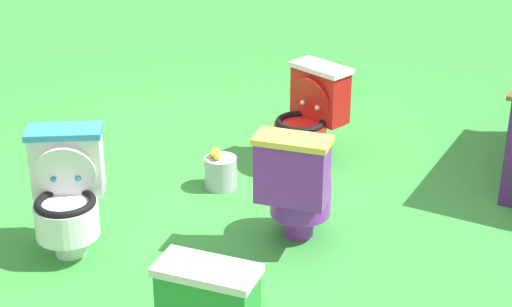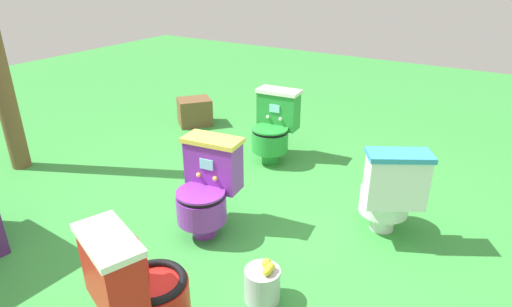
{
  "view_description": "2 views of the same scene",
  "coord_description": "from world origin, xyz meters",
  "px_view_note": "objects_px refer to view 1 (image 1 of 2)",
  "views": [
    {
      "loc": [
        4.16,
        1.86,
        2.57
      ],
      "look_at": [
        0.1,
        -0.11,
        0.49
      ],
      "focal_mm": 57.57,
      "sensor_mm": 36.0,
      "label": 1
    },
    {
      "loc": [
        -2.02,
        -1.61,
        1.92
      ],
      "look_at": [
        0.65,
        0.06,
        0.49
      ],
      "focal_mm": 30.26,
      "sensor_mm": 36.0,
      "label": 2
    }
  ],
  "objects_px": {
    "lemon_bucket": "(220,171)",
    "toilet_red": "(309,116)",
    "toilet_purple": "(297,185)",
    "toilet_white": "(67,192)"
  },
  "relations": [
    {
      "from": "toilet_purple",
      "to": "lemon_bucket",
      "type": "xyz_separation_m",
      "value": [
        -0.43,
        -0.74,
        -0.25
      ]
    },
    {
      "from": "toilet_purple",
      "to": "toilet_red",
      "type": "relative_size",
      "value": 1.0
    },
    {
      "from": "toilet_purple",
      "to": "toilet_red",
      "type": "xyz_separation_m",
      "value": [
        -1.03,
        -0.35,
        0.0
      ]
    },
    {
      "from": "toilet_red",
      "to": "lemon_bucket",
      "type": "bearing_deg",
      "value": 77.16
    },
    {
      "from": "toilet_red",
      "to": "lemon_bucket",
      "type": "height_order",
      "value": "toilet_red"
    },
    {
      "from": "toilet_white",
      "to": "lemon_bucket",
      "type": "relative_size",
      "value": 2.63
    },
    {
      "from": "toilet_red",
      "to": "toilet_purple",
      "type": "bearing_deg",
      "value": 128.81
    },
    {
      "from": "toilet_purple",
      "to": "lemon_bucket",
      "type": "bearing_deg",
      "value": 142.74
    },
    {
      "from": "lemon_bucket",
      "to": "toilet_red",
      "type": "bearing_deg",
      "value": 146.95
    },
    {
      "from": "toilet_white",
      "to": "lemon_bucket",
      "type": "height_order",
      "value": "toilet_white"
    }
  ]
}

